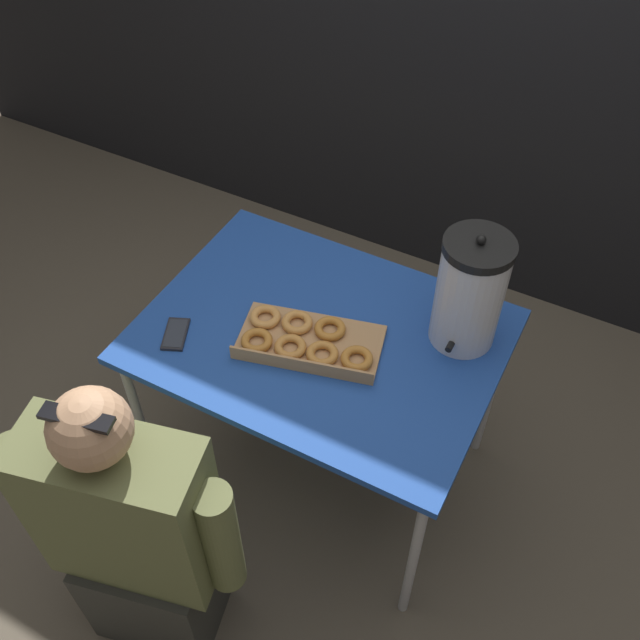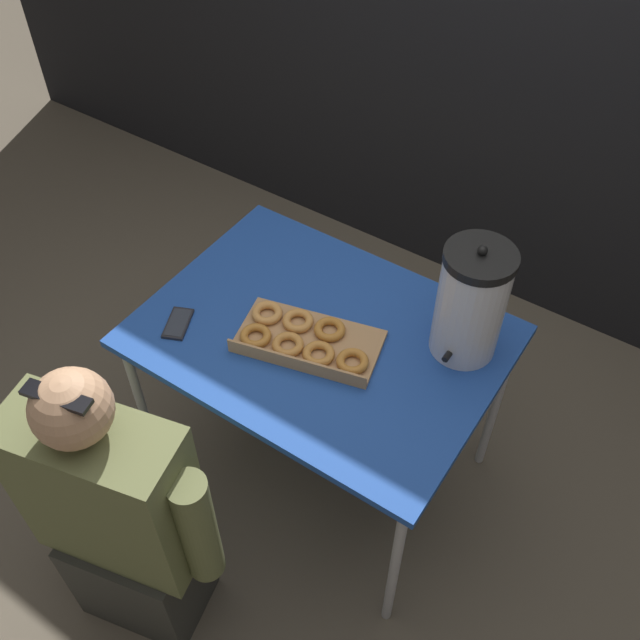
{
  "view_description": "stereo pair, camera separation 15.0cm",
  "coord_description": "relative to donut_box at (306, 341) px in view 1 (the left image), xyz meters",
  "views": [
    {
      "loc": [
        0.7,
        -1.32,
        2.44
      ],
      "look_at": [
        -0.0,
        0.0,
        0.83
      ],
      "focal_mm": 40.0,
      "sensor_mm": 36.0,
      "label": 1
    },
    {
      "loc": [
        0.83,
        -1.24,
        2.44
      ],
      "look_at": [
        -0.0,
        0.0,
        0.83
      ],
      "focal_mm": 40.0,
      "sensor_mm": 36.0,
      "label": 2
    }
  ],
  "objects": [
    {
      "name": "ground_plane",
      "position": [
        0.02,
        0.06,
        -0.79
      ],
      "size": [
        12.0,
        12.0,
        0.0
      ],
      "primitive_type": "plane",
      "color": "brown"
    },
    {
      "name": "back_wall",
      "position": [
        0.02,
        1.41,
        0.52
      ],
      "size": [
        6.0,
        0.11,
        2.6
      ],
      "color": "black",
      "rests_on": "ground"
    },
    {
      "name": "folding_table",
      "position": [
        0.02,
        0.06,
        -0.07
      ],
      "size": [
        1.11,
        0.82,
        0.77
      ],
      "color": "#1E479E",
      "rests_on": "ground"
    },
    {
      "name": "donut_box",
      "position": [
        0.0,
        0.0,
        0.0
      ],
      "size": [
        0.48,
        0.33,
        0.05
      ],
      "rotation": [
        0.0,
        0.0,
        0.25
      ],
      "color": "tan",
      "rests_on": "folding_table"
    },
    {
      "name": "coffee_urn",
      "position": [
        0.41,
        0.26,
        0.17
      ],
      "size": [
        0.21,
        0.23,
        0.41
      ],
      "color": "silver",
      "rests_on": "folding_table"
    },
    {
      "name": "cell_phone",
      "position": [
        -0.38,
        -0.16,
        -0.01
      ],
      "size": [
        0.12,
        0.15,
        0.01
      ],
      "rotation": [
        0.0,
        0.0,
        0.42
      ],
      "color": "black",
      "rests_on": "folding_table"
    },
    {
      "name": "person_seated",
      "position": [
        -0.17,
        -0.69,
        -0.24
      ],
      "size": [
        0.63,
        0.34,
        1.19
      ],
      "rotation": [
        0.0,
        0.0,
        3.37
      ],
      "color": "#33332D",
      "rests_on": "ground"
    }
  ]
}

